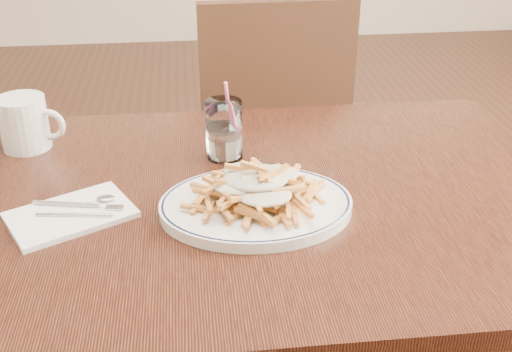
{
  "coord_description": "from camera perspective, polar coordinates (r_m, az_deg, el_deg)",
  "views": [
    {
      "loc": [
        -0.1,
        -1.01,
        1.34
      ],
      "look_at": [
        0.01,
        -0.06,
        0.82
      ],
      "focal_mm": 45.0,
      "sensor_mm": 36.0,
      "label": 1
    }
  ],
  "objects": [
    {
      "name": "chair_far",
      "position": [
        1.98,
        1.34,
        4.51
      ],
      "size": [
        0.44,
        0.44,
        0.94
      ],
      "color": "black",
      "rests_on": "ground"
    },
    {
      "name": "loaded_fries",
      "position": [
        1.09,
        0.0,
        -0.66
      ],
      "size": [
        0.21,
        0.17,
        0.06
      ],
      "color": "#C6843C",
      "rests_on": "fries_plate"
    },
    {
      "name": "napkin",
      "position": [
        1.15,
        -16.14,
        -3.34
      ],
      "size": [
        0.24,
        0.21,
        0.01
      ],
      "primitive_type": "cube",
      "rotation": [
        0.0,
        0.0,
        0.48
      ],
      "color": "white",
      "rests_on": "table"
    },
    {
      "name": "table",
      "position": [
        1.22,
        -0.86,
        -4.78
      ],
      "size": [
        1.2,
        0.8,
        0.75
      ],
      "color": "black",
      "rests_on": "ground"
    },
    {
      "name": "fries_plate",
      "position": [
        1.12,
        0.0,
        -2.63
      ],
      "size": [
        0.34,
        0.29,
        0.02
      ],
      "color": "white",
      "rests_on": "table"
    },
    {
      "name": "water_glass",
      "position": [
        1.29,
        -2.86,
        3.83
      ],
      "size": [
        0.07,
        0.07,
        0.16
      ],
      "color": "white",
      "rests_on": "table"
    },
    {
      "name": "coffee_mug",
      "position": [
        1.41,
        -19.84,
        4.45
      ],
      "size": [
        0.14,
        0.1,
        0.11
      ],
      "color": "white",
      "rests_on": "table"
    },
    {
      "name": "cutlery",
      "position": [
        1.15,
        -16.17,
        -2.88
      ],
      "size": [
        0.17,
        0.07,
        0.01
      ],
      "color": "silver",
      "rests_on": "napkin"
    }
  ]
}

